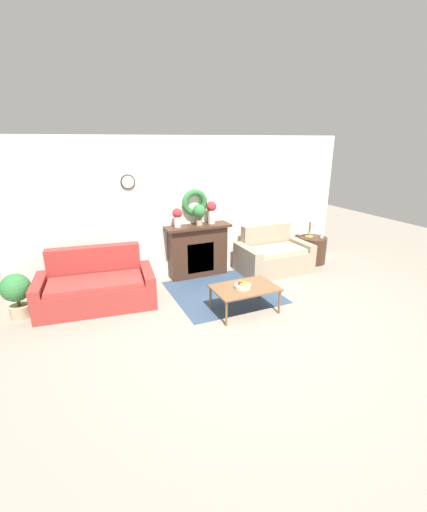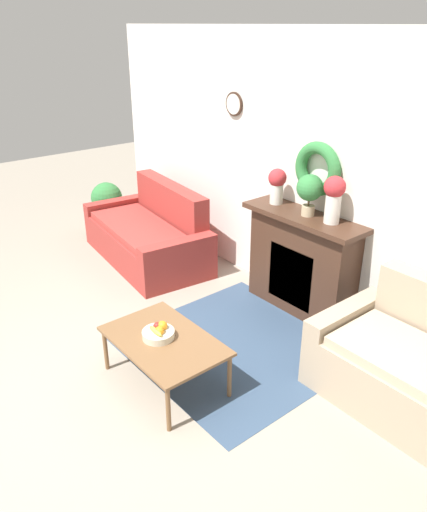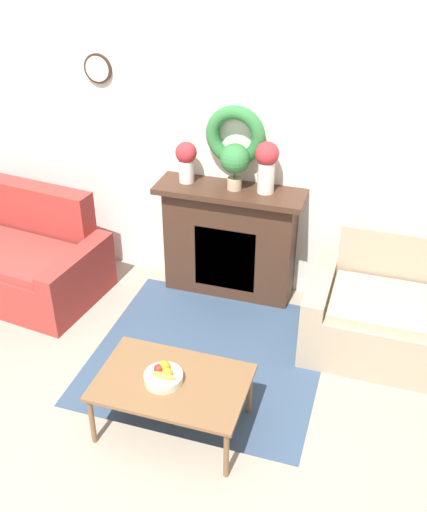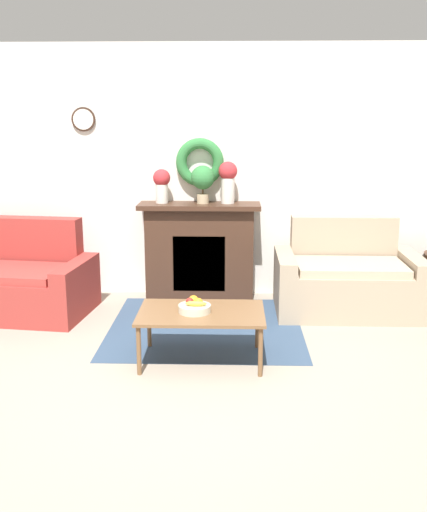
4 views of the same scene
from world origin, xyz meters
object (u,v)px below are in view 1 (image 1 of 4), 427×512
fireplace (198,250)px  vase_on_mantel_left (177,216)px  table_lamp (311,216)px  side_table_by_loveseat (312,250)px  vase_on_mantel_right (211,211)px  coffee_table (245,289)px  fruit_bowl (242,285)px  potted_plant_on_mantel (199,212)px  loveseat_right (273,256)px  couch_left (96,287)px  mug (322,236)px  potted_plant_floor_by_couch (16,292)px

fireplace → vase_on_mantel_left: bearing=179.2°
table_lamp → vase_on_mantel_left: 2.95m
side_table_by_loveseat → vase_on_mantel_right: (-2.31, 0.33, 1.01)m
fireplace → coffee_table: fireplace is taller
fruit_bowl → vase_on_mantel_right: vase_on_mantel_right is taller
vase_on_mantel_left → potted_plant_on_mantel: bearing=-2.6°
loveseat_right → vase_on_mantel_right: size_ratio=3.28×
fruit_bowl → table_lamp: (2.48, 1.49, 0.59)m
fireplace → couch_left: 2.09m
coffee_table → mug: bearing=26.5°
vase_on_mantel_right → mug: bearing=-10.1°
coffee_table → loveseat_right: bearing=43.5°
fruit_bowl → potted_plant_floor_by_couch: (-3.22, 1.28, -0.04)m
fruit_bowl → side_table_by_loveseat: (2.56, 1.43, -0.17)m
potted_plant_on_mantel → potted_plant_floor_by_couch: potted_plant_on_mantel is taller
mug → potted_plant_on_mantel: bearing=171.3°
fireplace → vase_on_mantel_left: vase_on_mantel_left is taller
side_table_by_loveseat → table_lamp: (-0.07, 0.06, 0.77)m
vase_on_mantel_left → potted_plant_on_mantel: 0.44m
coffee_table → vase_on_mantel_right: vase_on_mantel_right is taller
couch_left → table_lamp: bearing=10.1°
couch_left → vase_on_mantel_right: size_ratio=4.43×
table_lamp → potted_plant_on_mantel: bearing=174.2°
couch_left → loveseat_right: loveseat_right is taller
potted_plant_floor_by_couch → mug: bearing=0.5°
couch_left → mug: bearing=8.0°
loveseat_right → vase_on_mantel_left: bearing=168.4°
table_lamp → potted_plant_on_mantel: (-2.50, 0.25, 0.24)m
fruit_bowl → vase_on_mantel_right: size_ratio=0.59×
coffee_table → potted_plant_on_mantel: 1.96m
loveseat_right → coffee_table: size_ratio=1.43×
vase_on_mantel_left → potted_plant_floor_by_couch: (-2.77, -0.48, -0.83)m
table_lamp → vase_on_mantel_right: 2.26m
loveseat_right → table_lamp: table_lamp is taller
mug → loveseat_right: bearing=178.6°
couch_left → mug: (4.76, 0.09, 0.32)m
coffee_table → table_lamp: table_lamp is taller
potted_plant_floor_by_couch → coffee_table: bearing=-21.1°
potted_plant_on_mantel → fruit_bowl: bearing=-89.5°
table_lamp → mug: table_lamp is taller
side_table_by_loveseat → vase_on_mantel_right: size_ratio=1.35×
fireplace → loveseat_right: fireplace is taller
couch_left → potted_plant_floor_by_couch: size_ratio=2.75×
fireplace → fruit_bowl: fireplace is taller
fireplace → coffee_table: (0.11, -1.74, -0.14)m
couch_left → mug: 4.77m
loveseat_right → fruit_bowl: bearing=-136.9°
mug → potted_plant_floor_by_couch: (-5.91, -0.05, -0.20)m
couch_left → fruit_bowl: 2.41m
potted_plant_on_mantel → potted_plant_floor_by_couch: size_ratio=0.56×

